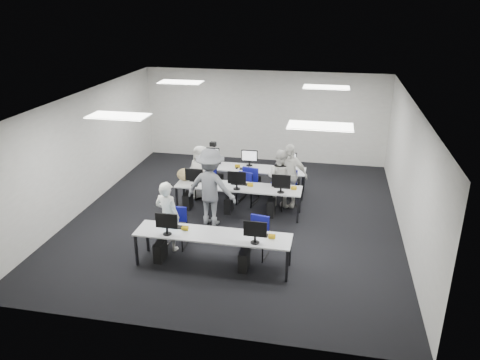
% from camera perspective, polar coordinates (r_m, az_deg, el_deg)
% --- Properties ---
extents(room, '(9.00, 9.02, 3.00)m').
position_cam_1_polar(room, '(11.37, -0.42, 2.44)').
color(room, black).
rests_on(room, ground).
extents(ceiling_panels, '(5.20, 4.60, 0.02)m').
position_cam_1_polar(ceiling_panels, '(10.98, -0.44, 9.78)').
color(ceiling_panels, white).
rests_on(ceiling_panels, room).
extents(desk_front, '(3.20, 0.70, 0.73)m').
position_cam_1_polar(desk_front, '(9.56, -3.35, -6.87)').
color(desk_front, '#BBBDC0').
rests_on(desk_front, ground).
extents(desk_mid, '(3.20, 0.70, 0.73)m').
position_cam_1_polar(desk_mid, '(11.85, -0.21, -1.00)').
color(desk_mid, '#BBBDC0').
rests_on(desk_mid, ground).
extents(desk_back, '(3.20, 0.70, 0.73)m').
position_cam_1_polar(desk_back, '(13.13, 1.01, 1.30)').
color(desk_back, '#BBBDC0').
rests_on(desk_back, ground).
extents(equipment_front, '(2.51, 0.41, 1.19)m').
position_cam_1_polar(equipment_front, '(9.75, -4.43, -8.47)').
color(equipment_front, '#0E6EB9').
rests_on(equipment_front, desk_front).
extents(equipment_mid, '(2.91, 0.41, 1.19)m').
position_cam_1_polar(equipment_mid, '(12.00, -1.12, -2.38)').
color(equipment_mid, white).
rests_on(equipment_mid, desk_mid).
extents(equipment_back, '(2.91, 0.41, 1.19)m').
position_cam_1_polar(equipment_back, '(13.23, 1.83, -0.04)').
color(equipment_back, white).
rests_on(equipment_back, desk_back).
extents(chair_0, '(0.44, 0.48, 0.88)m').
position_cam_1_polar(chair_0, '(10.55, -7.76, -6.63)').
color(chair_0, navy).
rests_on(chair_0, ground).
extents(chair_1, '(0.50, 0.53, 0.88)m').
position_cam_1_polar(chair_1, '(10.08, 2.10, -7.85)').
color(chair_1, navy).
rests_on(chair_1, ground).
extents(chair_2, '(0.58, 0.61, 0.91)m').
position_cam_1_polar(chair_2, '(12.82, -4.11, -1.16)').
color(chair_2, navy).
rests_on(chair_2, ground).
extents(chair_3, '(0.56, 0.60, 0.95)m').
position_cam_1_polar(chair_3, '(12.55, 0.91, -1.55)').
color(chair_3, navy).
rests_on(chair_3, ground).
extents(chair_4, '(0.60, 0.63, 0.98)m').
position_cam_1_polar(chair_4, '(12.32, 6.00, -2.08)').
color(chair_4, navy).
rests_on(chair_4, ground).
extents(chair_5, '(0.59, 0.62, 0.93)m').
position_cam_1_polar(chair_5, '(13.05, -4.28, -0.70)').
color(chair_5, navy).
rests_on(chair_5, ground).
extents(chair_6, '(0.53, 0.56, 0.87)m').
position_cam_1_polar(chair_6, '(12.76, 1.07, -1.27)').
color(chair_6, navy).
rests_on(chair_6, ground).
extents(chair_7, '(0.51, 0.54, 0.90)m').
position_cam_1_polar(chair_7, '(12.67, 4.79, -1.48)').
color(chair_7, navy).
rests_on(chair_7, ground).
extents(handbag, '(0.45, 0.35, 0.33)m').
position_cam_1_polar(handbag, '(12.24, -6.76, 0.67)').
color(handbag, tan).
rests_on(handbag, desk_mid).
extents(student_0, '(0.65, 0.51, 1.58)m').
position_cam_1_polar(student_0, '(10.25, -8.82, -4.36)').
color(student_0, silver).
rests_on(student_0, ground).
extents(student_1, '(0.88, 0.78, 1.54)m').
position_cam_1_polar(student_1, '(12.33, 4.88, 0.29)').
color(student_1, silver).
rests_on(student_1, ground).
extents(student_2, '(0.81, 0.61, 1.49)m').
position_cam_1_polar(student_2, '(12.77, -4.79, 0.95)').
color(student_2, silver).
rests_on(student_2, ground).
extents(student_3, '(1.05, 0.55, 1.70)m').
position_cam_1_polar(student_3, '(12.28, 5.94, 0.57)').
color(student_3, silver).
rests_on(student_3, ground).
extents(photographer, '(1.34, 0.90, 1.92)m').
position_cam_1_polar(photographer, '(11.20, -3.57, -0.88)').
color(photographer, slate).
rests_on(photographer, ground).
extents(dslr_camera, '(0.17, 0.20, 0.10)m').
position_cam_1_polar(dslr_camera, '(11.00, -3.32, 4.38)').
color(dslr_camera, black).
rests_on(dslr_camera, photographer).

